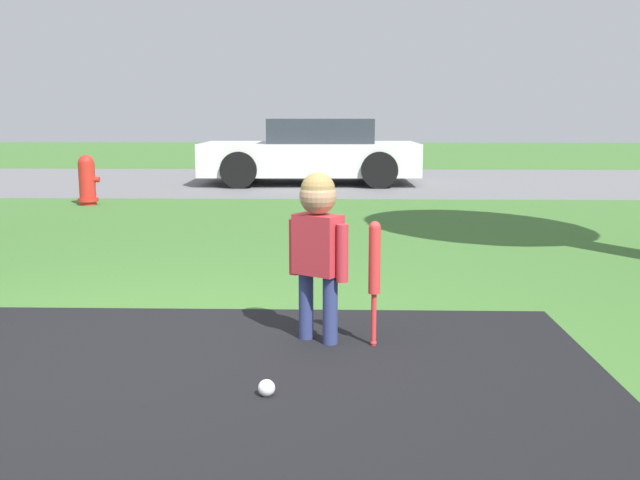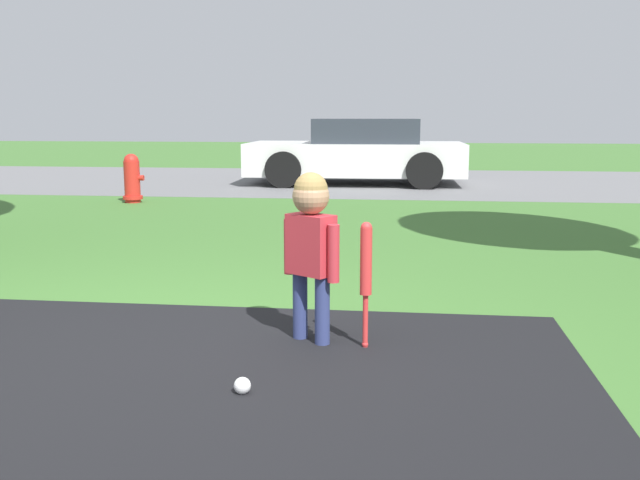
{
  "view_description": "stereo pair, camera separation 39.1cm",
  "coord_description": "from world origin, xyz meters",
  "px_view_note": "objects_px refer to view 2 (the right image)",
  "views": [
    {
      "loc": [
        0.96,
        -3.39,
        1.22
      ],
      "look_at": [
        0.84,
        0.76,
        0.5
      ],
      "focal_mm": 40.0,
      "sensor_mm": 36.0,
      "label": 1
    },
    {
      "loc": [
        1.35,
        -3.36,
        1.22
      ],
      "look_at": [
        0.84,
        0.76,
        0.5
      ],
      "focal_mm": 40.0,
      "sensor_mm": 36.0,
      "label": 2
    }
  ],
  "objects_px": {
    "child": "(311,233)",
    "sports_ball": "(242,386)",
    "fire_hydrant": "(132,179)",
    "baseball_bat": "(366,267)",
    "parked_car": "(358,153)"
  },
  "relations": [
    {
      "from": "child",
      "to": "sports_ball",
      "type": "xyz_separation_m",
      "value": [
        -0.2,
        -0.78,
        -0.56
      ]
    },
    {
      "from": "sports_ball",
      "to": "fire_hydrant",
      "type": "bearing_deg",
      "value": 115.1
    },
    {
      "from": "sports_ball",
      "to": "fire_hydrant",
      "type": "xyz_separation_m",
      "value": [
        -3.18,
        6.79,
        0.3
      ]
    },
    {
      "from": "baseball_bat",
      "to": "sports_ball",
      "type": "xyz_separation_m",
      "value": [
        -0.5,
        -0.71,
        -0.4
      ]
    },
    {
      "from": "baseball_bat",
      "to": "sports_ball",
      "type": "distance_m",
      "value": 0.96
    },
    {
      "from": "fire_hydrant",
      "to": "baseball_bat",
      "type": "bearing_deg",
      "value": -58.77
    },
    {
      "from": "child",
      "to": "baseball_bat",
      "type": "height_order",
      "value": "child"
    },
    {
      "from": "child",
      "to": "baseball_bat",
      "type": "xyz_separation_m",
      "value": [
        0.3,
        -0.07,
        -0.16
      ]
    },
    {
      "from": "sports_ball",
      "to": "baseball_bat",
      "type": "bearing_deg",
      "value": 54.77
    },
    {
      "from": "fire_hydrant",
      "to": "child",
      "type": "bearing_deg",
      "value": -60.61
    },
    {
      "from": "child",
      "to": "fire_hydrant",
      "type": "bearing_deg",
      "value": 153.45
    },
    {
      "from": "child",
      "to": "fire_hydrant",
      "type": "height_order",
      "value": "child"
    },
    {
      "from": "child",
      "to": "baseball_bat",
      "type": "distance_m",
      "value": 0.35
    },
    {
      "from": "sports_ball",
      "to": "parked_car",
      "type": "height_order",
      "value": "parked_car"
    },
    {
      "from": "baseball_bat",
      "to": "fire_hydrant",
      "type": "relative_size",
      "value": 0.98
    }
  ]
}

